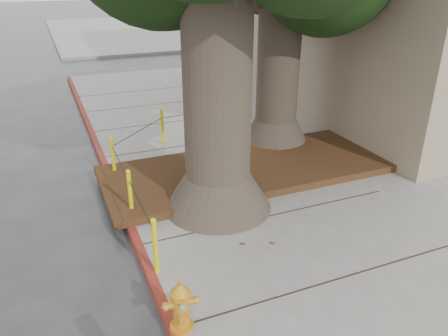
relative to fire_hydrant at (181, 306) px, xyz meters
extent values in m
plane|color=#28282B|center=(1.90, 0.03, -0.51)|extent=(140.00, 140.00, 0.00)
cube|color=slate|center=(7.90, 30.03, -0.43)|extent=(16.00, 20.00, 0.15)
cube|color=maroon|center=(-0.10, 2.53, -0.43)|extent=(0.14, 26.00, 0.16)
cube|color=black|center=(2.80, 3.93, -0.28)|extent=(6.40, 2.60, 0.16)
cone|color=#4C3F33|center=(1.60, 2.73, -0.01)|extent=(2.04, 2.04, 0.70)
cylinder|color=#4C3F33|center=(1.60, 2.73, 2.02)|extent=(1.20, 1.20, 4.22)
cone|color=#4C3F33|center=(4.20, 5.23, -0.01)|extent=(1.77, 1.77, 0.70)
cylinder|color=#4C3F33|center=(4.20, 5.23, 1.81)|extent=(1.04, 1.04, 3.84)
cylinder|color=#D6C80B|center=(0.00, 1.23, 0.09)|extent=(0.08, 0.08, 0.90)
sphere|color=#D6C80B|center=(0.00, 1.23, 0.54)|extent=(0.09, 0.09, 0.09)
cylinder|color=#D6C80B|center=(0.00, 3.03, 0.09)|extent=(0.08, 0.08, 0.90)
sphere|color=#D6C80B|center=(0.00, 3.03, 0.54)|extent=(0.09, 0.09, 0.09)
cylinder|color=#D6C80B|center=(0.00, 4.83, 0.09)|extent=(0.08, 0.08, 0.90)
sphere|color=#D6C80B|center=(0.00, 4.83, 0.54)|extent=(0.09, 0.09, 0.09)
cylinder|color=#D6C80B|center=(1.50, 6.33, 0.09)|extent=(0.08, 0.08, 0.90)
sphere|color=#D6C80B|center=(1.50, 6.33, 0.54)|extent=(0.09, 0.09, 0.09)
cylinder|color=#D6C80B|center=(3.70, 6.53, 0.09)|extent=(0.08, 0.08, 0.90)
sphere|color=#D6C80B|center=(3.70, 6.53, 0.54)|extent=(0.09, 0.09, 0.09)
cylinder|color=black|center=(0.00, 2.13, 0.36)|extent=(0.02, 1.80, 0.02)
cylinder|color=black|center=(0.00, 3.93, 0.36)|extent=(0.02, 1.80, 0.02)
cylinder|color=black|center=(0.75, 5.58, 0.36)|extent=(1.51, 1.51, 0.02)
cylinder|color=black|center=(2.60, 6.43, 0.36)|extent=(2.20, 0.22, 0.02)
cylinder|color=orange|center=(0.00, 0.01, -0.33)|extent=(0.33, 0.33, 0.06)
cylinder|color=orange|center=(0.00, 0.01, -0.07)|extent=(0.22, 0.22, 0.48)
cylinder|color=orange|center=(0.00, 0.01, 0.18)|extent=(0.29, 0.29, 0.07)
cone|color=orange|center=(0.00, 0.01, 0.27)|extent=(0.27, 0.27, 0.13)
cylinder|color=orange|center=(0.00, 0.01, 0.35)|extent=(0.06, 0.06, 0.05)
cylinder|color=orange|center=(-0.12, 0.01, 0.04)|extent=(0.14, 0.09, 0.09)
cylinder|color=orange|center=(0.12, 0.00, 0.04)|extent=(0.14, 0.09, 0.09)
cylinder|color=orange|center=(-0.01, -0.11, -0.07)|extent=(0.13, 0.14, 0.12)
cube|color=#5999D8|center=(-0.01, -0.10, 0.06)|extent=(0.07, 0.01, 0.07)
imported|color=#A1A0A5|center=(8.86, 18.94, 0.13)|extent=(3.81, 1.74, 1.27)
imported|color=maroon|center=(14.43, 18.87, 0.15)|extent=(4.06, 1.66, 1.31)
camera|label=1|loc=(-1.13, -4.10, 3.83)|focal=35.00mm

